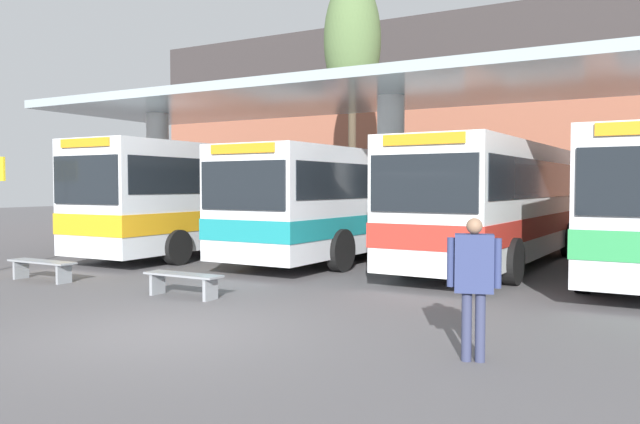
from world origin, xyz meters
The scene contains 11 objects.
ground_plane centered at (0.00, 0.00, 0.00)m, with size 100.00×100.00×0.00m, color #565456.
townhouse_backdrop centered at (0.00, 22.09, 6.01)m, with size 40.00×0.58×10.33m.
station_canopy centered at (0.00, 8.47, 4.20)m, with size 21.51×6.10×4.75m.
transit_bus_left_bay centered at (-6.45, 9.14, 1.87)m, with size 2.81×10.39×3.38m.
transit_bus_center_bay centered at (-1.89, 10.72, 1.77)m, with size 3.06×12.18×3.14m.
transit_bus_right_bay centered at (2.42, 10.37, 1.80)m, with size 3.05×11.11×3.21m.
waiting_bench_near_pillar centered at (-5.91, 2.32, 0.35)m, with size 1.86×0.44×0.46m.
waiting_bench_mid_platform centered at (-1.72, 2.32, 0.34)m, with size 1.67×0.44×0.46m.
pedestrian_waiting centered at (4.38, 0.71, 1.08)m, with size 0.65×0.38×1.76m.
poplar_tree_behind_left centered at (-4.54, 15.33, 7.74)m, with size 2.25×2.25×10.33m.
parked_car_street centered at (-8.89, 19.26, 1.01)m, with size 4.34×2.21×2.08m.
Camera 1 is at (6.44, -6.81, 2.16)m, focal length 35.00 mm.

